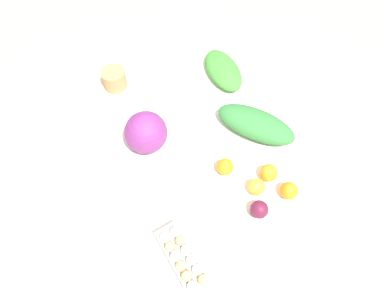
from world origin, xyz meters
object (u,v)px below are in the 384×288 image
at_px(egg_carton, 184,260).
at_px(orange_2, 289,191).
at_px(greens_bunch_kale, 256,124).
at_px(orange_3, 225,167).
at_px(cabbage_purple, 146,132).
at_px(greens_bunch_chard, 223,70).
at_px(paper_bag, 114,79).
at_px(orange_0, 257,187).
at_px(beet_root, 259,209).
at_px(orange_1, 269,173).

height_order(egg_carton, orange_2, egg_carton).
distance_m(greens_bunch_kale, orange_3, 0.25).
height_order(cabbage_purple, egg_carton, cabbage_purple).
xyz_separation_m(greens_bunch_chard, greens_bunch_kale, (0.35, 0.09, 0.01)).
bearing_deg(egg_carton, cabbage_purple, -13.07).
xyz_separation_m(paper_bag, greens_bunch_kale, (0.35, 0.62, -0.00)).
xyz_separation_m(orange_0, orange_2, (0.03, 0.12, 0.00)).
xyz_separation_m(egg_carton, beet_root, (-0.16, 0.31, -0.01)).
bearing_deg(cabbage_purple, greens_bunch_chard, 132.52).
relative_size(cabbage_purple, paper_bag, 1.60).
height_order(egg_carton, orange_1, egg_carton).
bearing_deg(orange_3, orange_2, 59.35).
bearing_deg(orange_0, beet_root, -6.73).
bearing_deg(orange_2, greens_bunch_chard, -167.36).
xyz_separation_m(greens_bunch_kale, orange_2, (0.33, 0.07, -0.01)).
bearing_deg(orange_1, cabbage_purple, -114.79).
distance_m(egg_carton, orange_3, 0.42).
xyz_separation_m(greens_bunch_chard, orange_3, (0.54, -0.08, 0.00)).
xyz_separation_m(egg_carton, greens_bunch_kale, (-0.55, 0.38, 0.00)).
relative_size(beet_root, orange_3, 1.00).
bearing_deg(greens_bunch_chard, orange_1, 8.67).
height_order(greens_bunch_kale, orange_2, greens_bunch_kale).
distance_m(paper_bag, greens_bunch_kale, 0.71).
bearing_deg(orange_2, greens_bunch_kale, -168.67).
xyz_separation_m(paper_bag, orange_2, (0.67, 0.68, -0.01)).
relative_size(paper_bag, beet_root, 1.60).
relative_size(orange_0, orange_2, 0.97).
bearing_deg(greens_bunch_chard, orange_3, -8.82).
distance_m(egg_carton, orange_1, 0.50).
xyz_separation_m(greens_bunch_chard, orange_1, (0.59, 0.09, 0.00)).
relative_size(greens_bunch_kale, beet_root, 4.99).
distance_m(paper_bag, beet_root, 0.92).
height_order(greens_bunch_kale, orange_0, greens_bunch_kale).
bearing_deg(greens_bunch_chard, greens_bunch_kale, 13.87).
distance_m(orange_2, orange_3, 0.27).
relative_size(egg_carton, orange_1, 3.99).
relative_size(paper_bag, orange_2, 1.59).
distance_m(egg_carton, orange_2, 0.50).
bearing_deg(cabbage_purple, orange_0, 56.51).
relative_size(cabbage_purple, egg_carton, 0.63).
bearing_deg(egg_carton, orange_2, -87.21).
relative_size(cabbage_purple, orange_3, 2.55).
distance_m(beet_root, orange_0, 0.10).
bearing_deg(orange_1, greens_bunch_kale, -179.13).
relative_size(egg_carton, greens_bunch_kale, 0.81).
relative_size(paper_bag, greens_bunch_chard, 0.40).
bearing_deg(orange_0, egg_carton, -51.77).
relative_size(greens_bunch_chard, greens_bunch_kale, 0.80).
height_order(cabbage_purple, orange_3, cabbage_purple).
xyz_separation_m(cabbage_purple, paper_bag, (-0.36, -0.14, -0.04)).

